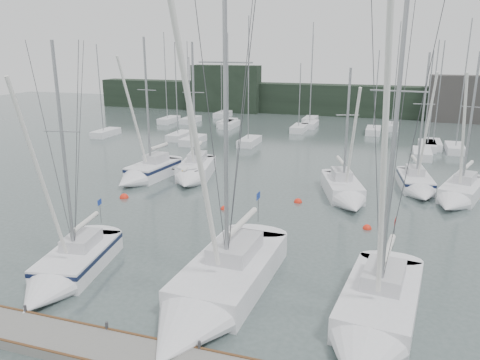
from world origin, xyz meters
name	(u,v)px	position (x,y,z in m)	size (l,w,h in m)	color
ground	(194,296)	(0.00, 0.00, 0.00)	(160.00, 160.00, 0.00)	#475654
dock	(139,358)	(0.00, -5.00, 0.20)	(24.00, 2.00, 0.40)	slate
far_treeline	(343,100)	(0.00, 62.00, 2.50)	(90.00, 4.00, 5.00)	black
far_building_left	(226,89)	(-20.00, 60.00, 4.00)	(12.00, 3.00, 8.00)	black
far_building_right	(463,99)	(18.00, 60.00, 3.50)	(10.00, 3.00, 7.00)	#3B3937
mast_forest	(302,131)	(-3.09, 42.27, 0.48)	(50.10, 25.97, 14.60)	white
sailboat_near_left	(65,272)	(-6.63, -0.69, 0.53)	(3.89, 8.32, 12.43)	white
sailboat_near_center	(211,297)	(1.16, -0.78, 0.62)	(3.92, 11.81, 18.06)	white
sailboat_near_right	(373,324)	(8.09, -0.66, 0.58)	(4.00, 9.90, 16.33)	white
sailboat_mid_a	(145,173)	(-11.86, 16.62, 0.64)	(3.44, 7.69, 12.81)	white
sailboat_mid_b	(193,174)	(-7.91, 17.97, 0.61)	(4.15, 7.98, 12.43)	white
sailboat_mid_c	(346,194)	(5.26, 16.41, 0.57)	(4.62, 8.17, 10.51)	white
sailboat_mid_d	(418,186)	(10.49, 20.40, 0.54)	(3.26, 7.24, 11.55)	white
sailboat_mid_e	(458,195)	(13.24, 18.64, 0.55)	(4.71, 8.17, 11.67)	white
buoy_a	(224,209)	(-2.80, 11.79, 0.00)	(0.50, 0.50, 0.50)	red
buoy_b	(298,202)	(1.93, 14.96, 0.00)	(0.61, 0.61, 0.61)	red
buoy_c	(124,198)	(-11.01, 11.83, 0.00)	(0.69, 0.69, 0.69)	red
seagull	(185,169)	(0.18, -0.94, 6.39)	(1.04, 0.46, 0.21)	white
buoy_d	(367,229)	(7.18, 11.17, 0.00)	(0.56, 0.56, 0.56)	red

